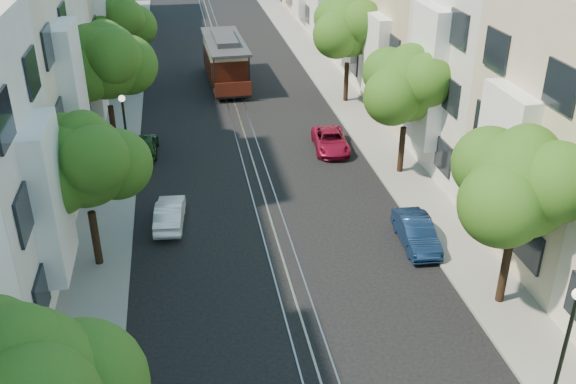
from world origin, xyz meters
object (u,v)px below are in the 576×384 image
parked_car_e_mid (416,232)px  parked_car_e_far (331,141)px  cable_car (225,58)px  parked_car_w_mid (170,213)px  parked_car_w_far (146,145)px  tree_e_d (350,28)px  tree_e_c (408,86)px  tree_w_c (106,63)px  tree_w_b (85,164)px  tree_e_b (522,186)px  lamp_west (125,123)px  lamp_east (568,333)px  tree_w_d (119,24)px

parked_car_e_mid → parked_car_e_far: 10.28m
cable_car → parked_car_w_mid: 19.97m
parked_car_w_far → tree_e_d: bearing=-151.2°
parked_car_w_mid → tree_e_c: bearing=-159.4°
tree_w_c → parked_car_e_mid: size_ratio=2.01×
tree_e_c → tree_w_b: tree_e_c is taller
cable_car → parked_car_w_far: 12.83m
cable_car → parked_car_e_mid: size_ratio=2.37×
tree_e_b → tree_w_c: bearing=132.0°
tree_e_c → tree_e_b: bearing=-90.0°
lamp_west → tree_e_b: bearing=-43.8°
lamp_west → parked_car_w_far: bearing=75.3°
tree_w_c → lamp_east: size_ratio=1.71×
tree_e_c → lamp_east: (-0.96, -15.98, -1.75)m
tree_e_c → tree_e_d: size_ratio=0.95×
cable_car → parked_car_e_mid: 23.69m
tree_e_b → parked_car_w_mid: size_ratio=2.02×
parked_car_e_far → parked_car_w_far: 10.07m
lamp_west → parked_car_e_mid: 14.91m
tree_e_d → tree_w_b: tree_e_d is taller
tree_w_c → parked_car_w_mid: 9.77m
tree_w_b → parked_car_w_far: tree_w_b is taller
tree_w_d → tree_w_c: bearing=-90.0°
parked_car_w_far → tree_w_c: bearing=-8.6°
tree_e_d → tree_w_c: size_ratio=0.97×
tree_e_b → parked_car_e_mid: 6.22m
parked_car_e_mid → parked_car_e_far: size_ratio=0.92×
parked_car_w_mid → parked_car_w_far: parked_car_w_mid is taller
lamp_west → tree_e_c: bearing=-8.5°
tree_w_b → tree_w_d: 22.00m
tree_e_b → lamp_east: bearing=-100.9°
tree_e_c → tree_w_d: bearing=132.0°
tree_e_b → tree_w_d: 30.60m
tree_w_d → parked_car_e_mid: (12.74, -22.67, -4.02)m
parked_car_w_mid → tree_w_b: bearing=50.7°
parked_car_e_far → parked_car_w_mid: bearing=-137.5°
tree_e_c → tree_w_d: 21.53m
tree_w_b → tree_w_d: tree_w_d is taller
cable_car → tree_e_b: bearing=-76.5°
cable_car → tree_e_c: bearing=-67.2°
tree_w_c → parked_car_e_far: (11.54, -1.46, -4.54)m
tree_e_d → tree_w_d: bearing=160.9°
tree_e_b → cable_car: 28.41m
tree_w_c → parked_car_e_mid: 17.85m
lamp_east → tree_e_b: bearing=79.1°
tree_e_b → parked_car_e_mid: (-1.66, 4.33, -4.15)m
tree_e_c → cable_car: tree_e_c is taller
tree_e_d → parked_car_w_far: 14.96m
parked_car_e_mid → parked_car_w_far: parked_car_e_mid is taller
tree_e_d → lamp_west: (-13.56, -8.98, -2.02)m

